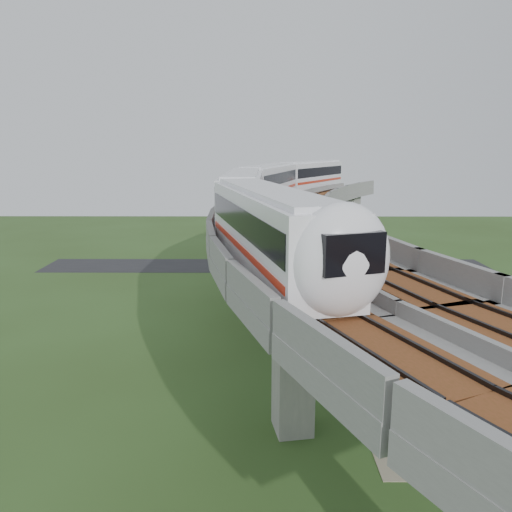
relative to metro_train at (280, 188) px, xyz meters
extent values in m
plane|color=#314A1D|center=(-0.86, -7.83, -12.31)|extent=(160.00, 160.00, 0.00)
cube|color=gray|center=(13.14, -9.83, -12.29)|extent=(18.00, 26.00, 0.04)
cube|color=#232326|center=(-0.86, 22.17, -12.29)|extent=(60.00, 8.00, 0.03)
cube|color=#99968E|center=(8.25, 23.96, -8.11)|extent=(2.86, 2.93, 8.40)
cube|color=#99968E|center=(8.25, 23.96, -3.31)|extent=(7.21, 5.74, 1.20)
cube|color=#99968E|center=(0.05, 2.59, -8.11)|extent=(2.35, 2.51, 8.40)
cube|color=#99968E|center=(0.05, 2.59, -3.31)|extent=(7.31, 3.58, 1.20)
cube|color=#99968E|center=(0.05, -18.25, -8.11)|extent=(2.35, 2.51, 8.40)
cube|color=#99968E|center=(0.05, -18.25, -3.31)|extent=(7.31, 3.58, 1.20)
cube|color=gray|center=(5.32, 18.71, -2.31)|extent=(16.42, 20.91, 0.80)
cube|color=gray|center=(1.47, 20.61, -1.41)|extent=(8.66, 17.08, 1.00)
cube|color=gray|center=(9.18, 16.81, -1.41)|extent=(8.66, 17.08, 1.00)
cube|color=brown|center=(3.35, 19.68, -1.85)|extent=(10.68, 18.08, 0.12)
cube|color=black|center=(3.35, 19.68, -1.73)|extent=(9.69, 17.59, 0.12)
cube|color=brown|center=(7.30, 17.73, -1.85)|extent=(10.68, 18.08, 0.12)
cube|color=black|center=(7.30, 17.73, -1.73)|extent=(9.69, 17.59, 0.12)
cube|color=gray|center=(-0.17, 1.30, -2.31)|extent=(11.77, 20.03, 0.80)
cube|color=gray|center=(-4.41, 1.95, -1.41)|extent=(3.22, 18.71, 1.00)
cube|color=gray|center=(4.08, 0.64, -1.41)|extent=(3.22, 18.71, 1.00)
cube|color=brown|center=(-2.34, 1.63, -1.85)|extent=(5.44, 19.05, 0.12)
cube|color=black|center=(-2.34, 1.63, -1.73)|extent=(4.35, 18.88, 0.12)
cube|color=brown|center=(2.01, 0.96, -1.85)|extent=(5.44, 19.05, 0.12)
cube|color=black|center=(2.01, 0.96, -1.73)|extent=(4.35, 18.88, 0.12)
cube|color=gray|center=(-0.17, -16.96, -2.31)|extent=(11.77, 20.03, 0.80)
cube|color=gray|center=(-4.41, -17.61, -1.41)|extent=(3.22, 18.71, 1.00)
cube|color=gray|center=(4.08, -16.30, -1.41)|extent=(3.22, 18.71, 1.00)
cube|color=brown|center=(-2.34, -17.29, -1.85)|extent=(5.44, 19.05, 0.12)
cube|color=black|center=(-2.34, -17.29, -1.73)|extent=(4.35, 18.88, 0.12)
cube|color=brown|center=(2.01, -16.62, -1.85)|extent=(5.44, 19.05, 0.12)
cube|color=black|center=(2.01, -16.62, -1.73)|extent=(4.35, 18.88, 0.12)
cube|color=gray|center=(1.47, -36.27, -1.41)|extent=(8.66, 17.08, 1.00)
cube|color=white|center=(-1.41, -22.09, -0.07)|extent=(6.07, 15.22, 3.20)
cube|color=white|center=(-1.41, -22.09, 1.63)|extent=(5.37, 14.37, 0.22)
cube|color=black|center=(-1.41, -22.09, 0.38)|extent=(5.99, 14.65, 1.15)
cube|color=red|center=(-1.41, -22.09, -0.82)|extent=(5.99, 14.65, 0.30)
cube|color=black|center=(-1.41, -22.09, -1.53)|extent=(4.77, 12.85, 0.28)
cube|color=white|center=(-3.05, -6.62, -0.07)|extent=(2.99, 15.05, 3.20)
cube|color=white|center=(-3.05, -6.62, 1.63)|extent=(2.44, 14.29, 0.22)
cube|color=black|center=(-3.05, -6.62, 0.38)|extent=(3.04, 14.45, 1.15)
cube|color=red|center=(-3.05, -6.62, -0.82)|extent=(3.04, 14.45, 0.30)
cube|color=black|center=(-3.05, -6.62, -1.53)|extent=(2.15, 12.78, 0.28)
cube|color=white|center=(-0.81, 8.77, -0.07)|extent=(6.61, 15.18, 3.20)
cube|color=white|center=(-0.81, 8.77, 1.63)|extent=(5.89, 14.31, 0.22)
cube|color=black|center=(-0.81, 8.77, 0.38)|extent=(6.50, 14.61, 1.15)
cube|color=red|center=(-0.81, 8.77, -0.82)|extent=(6.50, 14.61, 0.30)
cube|color=black|center=(-0.81, 8.77, -1.53)|extent=(5.23, 12.79, 0.28)
cube|color=white|center=(5.19, 23.13, -0.07)|extent=(9.81, 14.35, 3.20)
cube|color=white|center=(5.19, 23.13, 1.63)|extent=(8.97, 13.43, 0.22)
cube|color=black|center=(5.19, 23.13, 0.38)|extent=(9.56, 13.86, 1.15)
cube|color=red|center=(5.19, 23.13, -0.82)|extent=(9.56, 13.86, 0.30)
cube|color=black|center=(5.19, 23.13, -1.53)|extent=(7.99, 12.00, 0.28)
ellipsoid|color=white|center=(0.67, -29.04, 0.08)|extent=(3.75, 2.85, 3.64)
cylinder|color=#2D382D|center=(11.39, 11.46, -11.56)|extent=(0.08, 0.08, 1.50)
cube|color=#2D382D|center=(10.52, 9.15, -11.56)|extent=(1.69, 4.77, 1.40)
cylinder|color=#2D382D|center=(9.76, 6.80, -11.56)|extent=(0.08, 0.08, 1.50)
cube|color=#2D382D|center=(9.11, 4.41, -11.56)|extent=(1.23, 4.91, 1.40)
cylinder|color=#2D382D|center=(8.58, 2.00, -11.56)|extent=(0.08, 0.08, 1.50)
cube|color=#2D382D|center=(8.17, -0.44, -11.56)|extent=(0.75, 4.99, 1.40)
cylinder|color=#2D382D|center=(7.87, -2.89, -11.56)|extent=(0.08, 0.08, 1.50)
cube|color=#2D382D|center=(7.70, -5.36, -11.56)|extent=(0.27, 5.04, 1.40)
cylinder|color=#2D382D|center=(7.64, -7.83, -11.56)|extent=(0.08, 0.08, 1.50)
cube|color=#2D382D|center=(7.70, -10.30, -11.56)|extent=(0.27, 5.04, 1.40)
cylinder|color=#2D382D|center=(7.87, -12.77, -11.56)|extent=(0.08, 0.08, 1.50)
cube|color=#2D382D|center=(8.17, -15.22, -11.56)|extent=(0.75, 4.99, 1.40)
cylinder|color=#2D382D|center=(8.58, -17.66, -11.56)|extent=(0.08, 0.08, 1.50)
cube|color=#2D382D|center=(9.11, -20.07, -11.56)|extent=(1.23, 4.91, 1.40)
cylinder|color=#2D382D|center=(9.76, -22.46, -11.56)|extent=(0.08, 0.08, 1.50)
cylinder|color=#382314|center=(10.52, 13.18, -11.49)|extent=(0.18, 0.18, 1.64)
ellipsoid|color=#1D3B13|center=(10.52, 13.18, -9.73)|extent=(3.11, 3.11, 2.64)
cylinder|color=#382314|center=(8.23, 10.65, -11.59)|extent=(0.18, 0.18, 1.44)
ellipsoid|color=#1D3B13|center=(8.23, 10.65, -10.19)|extent=(2.26, 2.26, 1.92)
cylinder|color=#382314|center=(7.81, 4.63, -11.45)|extent=(0.18, 0.18, 1.72)
ellipsoid|color=#1D3B13|center=(7.81, 4.63, -9.63)|extent=(3.19, 3.19, 2.71)
cylinder|color=#382314|center=(6.00, -2.27, -11.69)|extent=(0.18, 0.18, 1.24)
ellipsoid|color=#1D3B13|center=(6.00, -2.27, -10.33)|extent=(2.44, 2.44, 2.08)
cylinder|color=#382314|center=(6.43, -7.40, -11.58)|extent=(0.18, 0.18, 1.46)
ellipsoid|color=#1D3B13|center=(6.43, -7.40, -10.16)|extent=(2.29, 2.29, 1.94)
cylinder|color=#382314|center=(5.27, -13.72, -11.75)|extent=(0.18, 0.18, 1.12)
ellipsoid|color=#1D3B13|center=(5.27, -13.72, -10.42)|extent=(2.58, 2.58, 2.19)
cylinder|color=#382314|center=(6.31, -19.18, -11.72)|extent=(0.18, 0.18, 1.17)
ellipsoid|color=#1D3B13|center=(6.31, -19.18, -10.47)|extent=(2.22, 2.22, 1.89)
imported|color=#B2101D|center=(13.86, -13.61, -11.74)|extent=(3.00, 3.16, 1.07)
imported|color=black|center=(14.56, -3.24, -11.59)|extent=(4.91, 2.59, 1.36)
camera|label=1|loc=(-1.88, -44.03, 3.48)|focal=35.00mm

